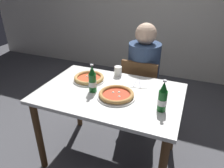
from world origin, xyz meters
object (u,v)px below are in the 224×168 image
Objects in this scene: dining_table_main at (110,103)px; chair_behind_table at (141,90)px; paper_cup at (118,71)px; pizza_margherita_near at (89,78)px; diner_seated at (143,80)px; pizza_marinara_far at (116,95)px; beer_bottle_left at (92,80)px; napkin_with_cutlery at (138,83)px; beer_bottle_center at (163,98)px.

chair_behind_table is (0.12, 0.61, -0.15)m from dining_table_main.
pizza_margherita_near is at bearing -137.60° from paper_cup.
dining_table_main is 0.99× the size of diner_seated.
beer_bottle_left reaches higher than pizza_marinara_far.
chair_behind_table is at bearing 98.67° from napkin_with_cutlery.
beer_bottle_center is at bearing -51.73° from napkin_with_cutlery.
beer_bottle_center is (0.33, -0.72, 0.37)m from chair_behind_table.
paper_cup is at bearing 158.44° from napkin_with_cutlery.
beer_bottle_center is (0.37, -0.05, 0.08)m from pizza_marinara_far.
napkin_with_cutlery is at bearing 128.27° from beer_bottle_center.
pizza_margherita_near is 0.76m from beer_bottle_center.
pizza_marinara_far is at bearing -93.18° from diner_seated.
dining_table_main is 4.86× the size of beer_bottle_center.
beer_bottle_center reaches higher than paper_cup.
napkin_with_cutlery reaches higher than dining_table_main.
chair_behind_table reaches higher than dining_table_main.
dining_table_main is 4.86× the size of beer_bottle_left.
dining_table_main is 1.41× the size of chair_behind_table.
paper_cup is (-0.17, -0.28, 0.32)m from chair_behind_table.
beer_bottle_center reaches higher than napkin_with_cutlery.
beer_bottle_left is at bearing 176.40° from pizza_marinara_far.
diner_seated reaches higher than beer_bottle_left.
pizza_marinara_far is 0.23m from beer_bottle_left.
chair_behind_table is at bearing 68.77° from beer_bottle_left.
pizza_margherita_near reaches higher than napkin_with_cutlery.
diner_seated is at bearing 97.26° from napkin_with_cutlery.
paper_cup is at bearing -117.40° from diner_seated.
dining_table_main is 3.87× the size of pizza_marinara_far.
paper_cup is (-0.13, 0.39, 0.03)m from pizza_marinara_far.
diner_seated reaches higher than napkin_with_cutlery.
pizza_marinara_far is (0.35, -0.19, -0.00)m from pizza_margherita_near.
pizza_marinara_far is 0.41m from paper_cup.
beer_bottle_left reaches higher than pizza_margherita_near.
paper_cup is at bearing 98.59° from dining_table_main.
pizza_margherita_near is (-0.39, -0.53, 0.19)m from diner_seated.
diner_seated is at bearing 86.82° from pizza_marinara_far.
chair_behind_table is 2.83× the size of pizza_margherita_near.
beer_bottle_left reaches higher than paper_cup.
napkin_with_cutlery is at bearing 53.56° from dining_table_main.
napkin_with_cutlery is (0.44, 0.11, -0.02)m from pizza_margherita_near.
paper_cup is at bearing 77.11° from beer_bottle_left.
beer_bottle_left is 2.60× the size of paper_cup.
napkin_with_cutlery is at bearing 101.02° from chair_behind_table.
dining_table_main is 0.32m from napkin_with_cutlery.
paper_cup reaches higher than dining_table_main.
napkin_with_cutlery is (0.09, 0.30, -0.02)m from pizza_marinara_far.
dining_table_main is 0.17m from pizza_marinara_far.
pizza_marinara_far is at bearing -107.39° from napkin_with_cutlery.
pizza_margherita_near is 0.45m from napkin_with_cutlery.
diner_seated is at bearing 79.48° from dining_table_main.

